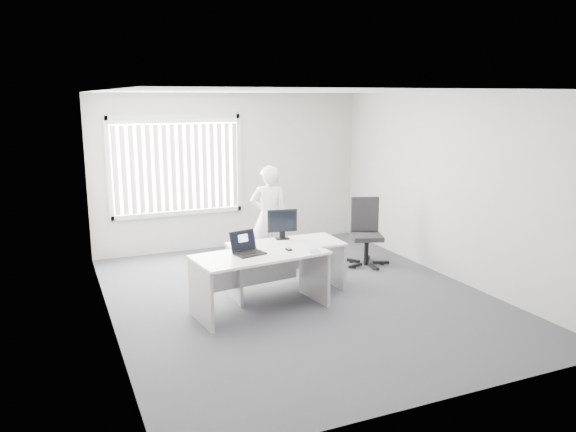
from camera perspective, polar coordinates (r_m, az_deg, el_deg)
name	(u,v)px	position (r m, az deg, el deg)	size (l,w,h in m)	color
ground	(299,297)	(7.90, 1.11, -8.20)	(6.00, 6.00, 0.00)	#55565D
wall_back	(231,171)	(10.30, -5.80, 4.56)	(5.00, 0.02, 2.80)	beige
wall_front	(444,255)	(5.03, 15.52, -3.82)	(5.00, 0.02, 2.80)	beige
wall_left	(105,213)	(6.90, -18.10, 0.28)	(0.02, 6.00, 2.80)	beige
wall_right	(449,186)	(8.85, 16.06, 2.91)	(0.02, 6.00, 2.80)	beige
ceiling	(300,91)	(7.41, 1.20, 12.55)	(5.00, 6.00, 0.02)	white
window	(177,166)	(9.99, -11.24, 5.02)	(2.32, 0.06, 1.76)	silver
blinds	(178,168)	(9.94, -11.16, 4.81)	(2.20, 0.10, 1.50)	white
desk_near	(260,270)	(7.24, -2.82, -5.48)	(1.77, 0.99, 0.77)	white
desk_far	(286,257)	(7.93, -0.21, -4.17)	(1.58, 0.75, 0.72)	white
office_chair	(366,244)	(9.36, 7.91, -2.85)	(0.81, 0.81, 1.11)	black
person	(269,217)	(9.07, -1.94, -0.05)	(0.61, 0.40, 1.66)	white
laptop	(250,244)	(7.11, -3.93, -2.82)	(0.36, 0.32, 0.28)	black
paper_sheet	(284,252)	(7.26, -0.41, -3.63)	(0.30, 0.21, 0.00)	silver
mouse	(289,249)	(7.31, 0.07, -3.35)	(0.06, 0.10, 0.04)	silver
booklet	(315,251)	(7.29, 2.73, -3.55)	(0.14, 0.19, 0.01)	white
keyboard	(294,245)	(7.74, 0.65, -2.97)	(0.42, 0.14, 0.02)	black
monitor	(282,224)	(8.05, -0.58, -0.85)	(0.43, 0.13, 0.43)	black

